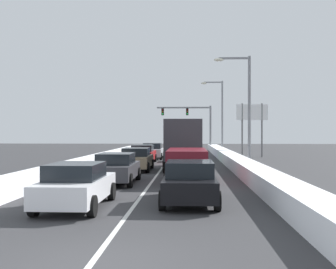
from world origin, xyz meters
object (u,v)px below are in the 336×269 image
(suv_maroon_right_lane_second, at_px, (187,162))
(sedan_charcoal_center_lane_second, at_px, (116,168))
(sedan_red_center_lane_fourth, at_px, (143,154))
(sedan_navy_right_lane_fifth, at_px, (185,150))
(traffic_light_gantry, at_px, (194,118))
(street_lamp_right_mid, at_px, (219,110))
(sedan_green_right_lane_fourth, at_px, (187,152))
(sedan_white_center_lane_nearest, at_px, (77,185))
(sedan_tan_center_lane_third, at_px, (137,159))
(box_truck_right_lane_third, at_px, (184,142))
(sedan_silver_center_lane_fifth, at_px, (153,151))
(sedan_black_right_lane_nearest, at_px, (190,182))
(roadside_sign_right, at_px, (252,118))
(street_lamp_right_near, at_px, (244,101))

(suv_maroon_right_lane_second, xyz_separation_m, sedan_charcoal_center_lane_second, (-3.51, -0.85, -0.25))
(sedan_red_center_lane_fourth, bearing_deg, sedan_navy_right_lane_fifth, 68.35)
(traffic_light_gantry, bearing_deg, street_lamp_right_mid, -67.65)
(sedan_green_right_lane_fourth, distance_m, sedan_charcoal_center_lane_second, 16.33)
(sedan_white_center_lane_nearest, xyz_separation_m, sedan_red_center_lane_fourth, (0.01, 19.87, 0.00))
(sedan_tan_center_lane_third, bearing_deg, sedan_red_center_lane_fourth, 92.72)
(box_truck_right_lane_third, bearing_deg, sedan_navy_right_lane_fifth, 90.07)
(sedan_silver_center_lane_fifth, bearing_deg, sedan_black_right_lane_nearest, -81.87)
(sedan_red_center_lane_fourth, bearing_deg, sedan_green_right_lane_fourth, 35.89)
(sedan_tan_center_lane_third, distance_m, traffic_light_gantry, 29.98)
(suv_maroon_right_lane_second, relative_size, sedan_white_center_lane_nearest, 1.09)
(sedan_green_right_lane_fourth, xyz_separation_m, sedan_charcoal_center_lane_second, (-3.47, -15.96, 0.00))
(sedan_green_right_lane_fourth, bearing_deg, roadside_sign_right, 42.61)
(box_truck_right_lane_third, bearing_deg, street_lamp_right_mid, 79.23)
(suv_maroon_right_lane_second, height_order, sedan_tan_center_lane_third, suv_maroon_right_lane_second)
(sedan_tan_center_lane_third, bearing_deg, suv_maroon_right_lane_second, -60.52)
(sedan_navy_right_lane_fifth, relative_size, street_lamp_right_mid, 0.52)
(sedan_white_center_lane_nearest, distance_m, traffic_light_gantry, 43.23)
(sedan_white_center_lane_nearest, bearing_deg, street_lamp_right_near, 64.12)
(traffic_light_gantry, bearing_deg, sedan_green_right_lane_fourth, -92.26)
(box_truck_right_lane_third, bearing_deg, sedan_white_center_lane_nearest, -103.45)
(sedan_navy_right_lane_fifth, bearing_deg, sedan_charcoal_center_lane_second, -98.38)
(suv_maroon_right_lane_second, height_order, street_lamp_right_mid, street_lamp_right_mid)
(sedan_navy_right_lane_fifth, relative_size, sedan_silver_center_lane_fifth, 1.00)
(suv_maroon_right_lane_second, relative_size, box_truck_right_lane_third, 0.68)
(suv_maroon_right_lane_second, distance_m, sedan_green_right_lane_fourth, 15.11)
(sedan_navy_right_lane_fifth, relative_size, street_lamp_right_near, 0.56)
(sedan_green_right_lane_fourth, bearing_deg, suv_maroon_right_lane_second, -89.85)
(sedan_red_center_lane_fourth, bearing_deg, sedan_black_right_lane_nearest, -78.53)
(sedan_black_right_lane_nearest, xyz_separation_m, sedan_white_center_lane_nearest, (-3.82, -1.13, 0.00))
(sedan_navy_right_lane_fifth, xyz_separation_m, sedan_red_center_lane_fourth, (-3.40, -8.57, 0.00))
(suv_maroon_right_lane_second, distance_m, sedan_navy_right_lane_fifth, 21.05)
(sedan_green_right_lane_fourth, relative_size, roadside_sign_right, 0.82)
(sedan_tan_center_lane_third, height_order, roadside_sign_right, roadside_sign_right)
(sedan_black_right_lane_nearest, xyz_separation_m, sedan_tan_center_lane_third, (-3.50, 12.25, 0.00))
(sedan_charcoal_center_lane_second, xyz_separation_m, sedan_red_center_lane_fourth, (-0.18, 13.32, 0.00))
(sedan_green_right_lane_fourth, distance_m, sedan_white_center_lane_nearest, 22.81)
(traffic_light_gantry, bearing_deg, sedan_tan_center_lane_third, -98.00)
(sedan_white_center_lane_nearest, bearing_deg, sedan_silver_center_lane_fifth, 89.20)
(sedan_green_right_lane_fourth, bearing_deg, sedan_navy_right_lane_fifth, 92.35)
(sedan_tan_center_lane_third, height_order, sedan_red_center_lane_fourth, same)
(sedan_tan_center_lane_third, xyz_separation_m, sedan_silver_center_lane_fifth, (0.03, 12.01, 0.00))
(suv_maroon_right_lane_second, distance_m, sedan_tan_center_lane_third, 6.86)
(sedan_navy_right_lane_fifth, height_order, traffic_light_gantry, traffic_light_gantry)
(sedan_white_center_lane_nearest, height_order, street_lamp_right_near, street_lamp_right_near)
(sedan_navy_right_lane_fifth, relative_size, sedan_red_center_lane_fourth, 1.00)
(traffic_light_gantry, bearing_deg, sedan_red_center_lane_fourth, -100.97)
(sedan_black_right_lane_nearest, xyz_separation_m, sedan_green_right_lane_fourth, (-0.16, 21.38, 0.00))
(street_lamp_right_near, relative_size, street_lamp_right_mid, 0.92)
(suv_maroon_right_lane_second, relative_size, traffic_light_gantry, 0.65)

